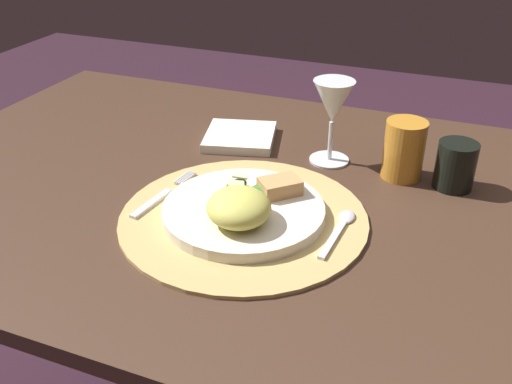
% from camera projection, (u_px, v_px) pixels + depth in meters
% --- Properties ---
extents(dining_table, '(1.41, 0.82, 0.73)m').
position_uv_depth(dining_table, '(294.00, 267.00, 0.98)').
color(dining_table, '#422C1F').
rests_on(dining_table, ground).
extents(placemat, '(0.37, 0.37, 0.01)m').
position_uv_depth(placemat, '(244.00, 217.00, 0.85)').
color(placemat, tan).
rests_on(placemat, dining_table).
extents(dinner_plate, '(0.24, 0.24, 0.02)m').
position_uv_depth(dinner_plate, '(243.00, 211.00, 0.85)').
color(dinner_plate, silver).
rests_on(dinner_plate, placemat).
extents(pasta_serving, '(0.12, 0.13, 0.05)m').
position_uv_depth(pasta_serving, '(239.00, 207.00, 0.79)').
color(pasta_serving, '#D4D05C').
rests_on(pasta_serving, dinner_plate).
extents(salad_greens, '(0.09, 0.07, 0.03)m').
position_uv_depth(salad_greens, '(256.00, 189.00, 0.87)').
color(salad_greens, '#39711B').
rests_on(salad_greens, dinner_plate).
extents(bread_piece, '(0.07, 0.07, 0.02)m').
position_uv_depth(bread_piece, '(280.00, 187.00, 0.87)').
color(bread_piece, tan).
rests_on(bread_piece, dinner_plate).
extents(fork, '(0.03, 0.16, 0.00)m').
position_uv_depth(fork, '(161.00, 196.00, 0.90)').
color(fork, silver).
rests_on(fork, placemat).
extents(spoon, '(0.02, 0.13, 0.01)m').
position_uv_depth(spoon, '(341.00, 226.00, 0.82)').
color(spoon, silver).
rests_on(spoon, placemat).
extents(napkin, '(0.16, 0.16, 0.02)m').
position_uv_depth(napkin, '(240.00, 137.00, 1.09)').
color(napkin, white).
rests_on(napkin, dining_table).
extents(wine_glass, '(0.07, 0.07, 0.15)m').
position_uv_depth(wine_glass, '(333.00, 105.00, 0.97)').
color(wine_glass, silver).
rests_on(wine_glass, dining_table).
extents(amber_tumbler, '(0.07, 0.07, 0.10)m').
position_uv_depth(amber_tumbler, '(404.00, 150.00, 0.95)').
color(amber_tumbler, orange).
rests_on(amber_tumbler, dining_table).
extents(dark_tumbler, '(0.06, 0.06, 0.08)m').
position_uv_depth(dark_tumbler, '(455.00, 165.00, 0.92)').
color(dark_tumbler, black).
rests_on(dark_tumbler, dining_table).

